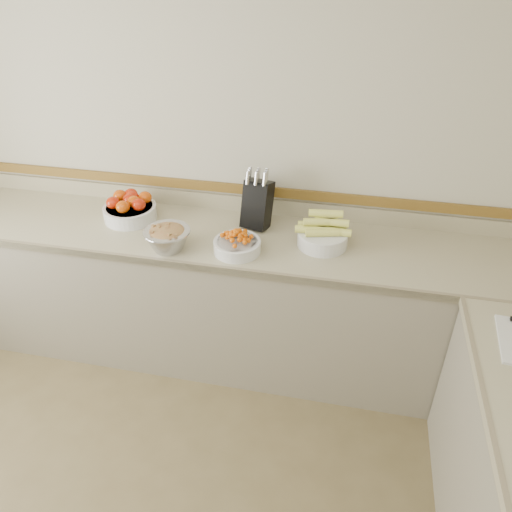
% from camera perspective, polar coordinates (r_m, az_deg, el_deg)
% --- Properties ---
extents(back_wall, '(4.00, 0.00, 4.00)m').
position_cam_1_polar(back_wall, '(3.01, -4.05, 12.26)').
color(back_wall, '#BFB89E').
rests_on(back_wall, ground_plane).
extents(counter_back, '(4.00, 0.65, 1.08)m').
position_cam_1_polar(counter_back, '(3.15, -5.02, -4.42)').
color(counter_back, tan).
rests_on(counter_back, ground_plane).
extents(knife_block, '(0.19, 0.21, 0.36)m').
position_cam_1_polar(knife_block, '(2.90, 0.15, 6.07)').
color(knife_block, black).
rests_on(knife_block, counter_back).
extents(tomato_bowl, '(0.32, 0.32, 0.16)m').
position_cam_1_polar(tomato_bowl, '(3.11, -14.21, 5.34)').
color(tomato_bowl, silver).
rests_on(tomato_bowl, counter_back).
extents(cherry_tomato_bowl, '(0.26, 0.26, 0.14)m').
position_cam_1_polar(cherry_tomato_bowl, '(2.70, -2.18, 1.40)').
color(cherry_tomato_bowl, silver).
rests_on(cherry_tomato_bowl, counter_back).
extents(corn_bowl, '(0.31, 0.28, 0.21)m').
position_cam_1_polar(corn_bowl, '(2.77, 7.66, 2.46)').
color(corn_bowl, silver).
rests_on(corn_bowl, counter_back).
extents(rhubarb_bowl, '(0.26, 0.26, 0.14)m').
position_cam_1_polar(rhubarb_bowl, '(2.75, -10.08, 2.12)').
color(rhubarb_bowl, '#B2B2BA').
rests_on(rhubarb_bowl, counter_back).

